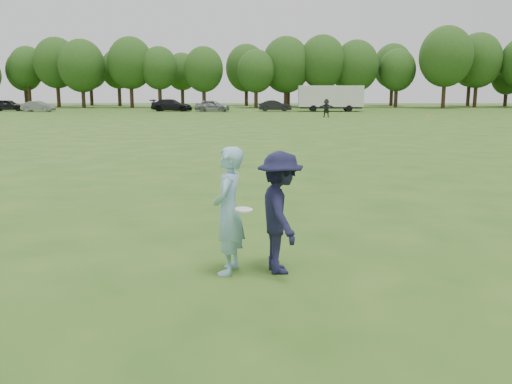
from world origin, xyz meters
TOP-DOWN VIEW (x-y plane):
  - ground at (0.00, 0.00)m, footprint 200.00×200.00m
  - thrower at (-0.17, 0.02)m, footprint 0.59×0.79m
  - defender at (0.64, 0.09)m, footprint 0.96×1.37m
  - player_far_d at (6.13, 46.97)m, footprint 1.74×0.71m
  - car_a at (-33.11, 61.14)m, footprint 4.56×2.30m
  - car_b at (-28.30, 59.00)m, footprint 4.04×1.60m
  - car_d at (-12.00, 60.94)m, footprint 5.38×2.61m
  - car_e at (-6.71, 59.78)m, footprint 4.43×2.11m
  - car_f at (1.08, 61.08)m, footprint 4.28×1.81m
  - field_cone at (16.77, 48.60)m, footprint 0.28×0.28m
  - disc_in_play at (0.08, -0.20)m, footprint 0.30×0.30m
  - cargo_trailer at (8.04, 60.98)m, footprint 9.00×2.75m
  - treeline at (2.81, 76.90)m, footprint 130.35×18.39m

SIDE VIEW (x-z plane):
  - ground at x=0.00m, z-range 0.00..0.00m
  - field_cone at x=16.77m, z-range 0.00..0.30m
  - car_b at x=-28.30m, z-range 0.00..1.31m
  - car_f at x=1.08m, z-range 0.00..1.37m
  - car_e at x=-6.71m, z-range 0.00..1.46m
  - car_a at x=-33.11m, z-range 0.00..1.49m
  - car_d at x=-12.00m, z-range 0.00..1.51m
  - player_far_d at x=6.13m, z-range 0.00..1.82m
  - defender at x=0.64m, z-range 0.00..1.92m
  - thrower at x=-0.17m, z-range 0.00..2.00m
  - disc_in_play at x=0.08m, z-range 1.04..1.10m
  - cargo_trailer at x=8.04m, z-range 0.18..3.38m
  - treeline at x=2.81m, z-range 0.39..12.13m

